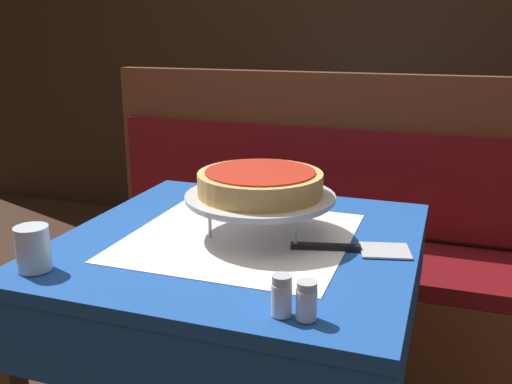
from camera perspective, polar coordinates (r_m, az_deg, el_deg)
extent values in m
cube|color=#194799|center=(1.38, -1.61, -5.10)|extent=(0.83, 0.83, 0.03)
cube|color=white|center=(1.37, -1.61, -4.48)|extent=(0.51, 0.51, 0.00)
cube|color=#194799|center=(1.42, -1.58, -8.77)|extent=(0.83, 0.83, 0.16)
cube|color=#4C331E|center=(1.99, -8.01, -10.03)|extent=(0.05, 0.05, 0.72)
cube|color=#4C331E|center=(1.81, 14.66, -13.31)|extent=(0.05, 0.05, 0.72)
cube|color=#194799|center=(2.83, 9.93, 5.54)|extent=(0.78, 0.78, 0.03)
cube|color=white|center=(2.82, 9.94, 5.86)|extent=(0.48, 0.48, 0.00)
cube|color=#194799|center=(2.85, 9.84, 3.72)|extent=(0.77, 0.77, 0.15)
cube|color=#4C331E|center=(2.67, 0.75, -3.04)|extent=(0.05, 0.05, 0.71)
cube|color=#4C331E|center=(2.55, 16.07, -4.64)|extent=(0.05, 0.05, 0.71)
cube|color=#4C331E|center=(3.32, 4.61, 0.77)|extent=(0.05, 0.05, 0.71)
cube|color=#4C331E|center=(3.22, 16.87, -0.36)|extent=(0.05, 0.05, 0.71)
cube|color=brown|center=(2.25, 4.07, -11.22)|extent=(1.65, 0.47, 0.40)
cube|color=#600F14|center=(2.15, 4.20, -5.79)|extent=(1.62, 0.46, 0.06)
cube|color=brown|center=(2.24, 5.73, 4.05)|extent=(1.65, 0.06, 0.61)
cube|color=#600F14|center=(2.22, 5.41, 1.53)|extent=(1.59, 0.02, 0.39)
cube|color=black|center=(3.38, 11.78, 15.31)|extent=(6.00, 0.04, 2.40)
cylinder|color=#ADADB2|center=(1.48, 1.92, -1.15)|extent=(0.01, 0.01, 0.08)
cylinder|color=#ADADB2|center=(1.35, -4.64, -2.88)|extent=(0.01, 0.01, 0.08)
cylinder|color=#ADADB2|center=(1.29, 3.99, -3.88)|extent=(0.01, 0.01, 0.08)
cylinder|color=#ADADB2|center=(1.36, 0.41, -1.01)|extent=(0.24, 0.24, 0.01)
cylinder|color=silver|center=(1.36, 0.42, -0.77)|extent=(0.35, 0.35, 0.01)
cylinder|color=silver|center=(1.35, 0.42, -0.44)|extent=(0.36, 0.36, 0.01)
cylinder|color=tan|center=(1.35, 0.42, 0.85)|extent=(0.30, 0.30, 0.05)
cylinder|color=#B22819|center=(1.34, 0.42, 2.00)|extent=(0.26, 0.26, 0.01)
cube|color=#BCBCC1|center=(1.31, 12.78, -5.73)|extent=(0.13, 0.11, 0.00)
cube|color=black|center=(1.30, 6.96, -5.45)|extent=(0.16, 0.06, 0.01)
cylinder|color=silver|center=(1.26, -21.40, -5.27)|extent=(0.07, 0.07, 0.09)
cylinder|color=silver|center=(1.00, 2.57, -10.69)|extent=(0.04, 0.04, 0.06)
cylinder|color=#B7B7BC|center=(0.99, 2.60, -8.76)|extent=(0.04, 0.04, 0.02)
cylinder|color=silver|center=(1.00, 5.06, -11.14)|extent=(0.04, 0.04, 0.05)
cylinder|color=#B7B7BC|center=(0.98, 5.11, -9.34)|extent=(0.03, 0.03, 0.02)
cube|color=#B2B2B7|center=(1.71, 1.14, 1.31)|extent=(0.10, 0.05, 0.09)
cube|color=black|center=(2.92, 11.16, 6.44)|extent=(0.11, 0.11, 0.03)
cylinder|color=black|center=(2.91, 11.24, 7.89)|extent=(0.01, 0.01, 0.12)
cylinder|color=red|center=(2.94, 11.32, 7.71)|extent=(0.04, 0.04, 0.09)
cylinder|color=gold|center=(2.87, 11.13, 7.53)|extent=(0.04, 0.04, 0.09)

